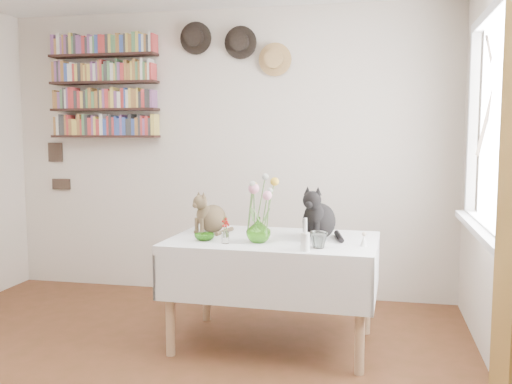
% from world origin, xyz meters
% --- Properties ---
extents(room, '(4.08, 4.58, 2.58)m').
position_xyz_m(room, '(0.00, 0.00, 1.25)').
color(room, brown).
rests_on(room, ground).
extents(window, '(0.12, 1.52, 1.32)m').
position_xyz_m(window, '(1.97, 0.80, 1.40)').
color(window, white).
rests_on(window, room).
extents(dining_table, '(1.39, 0.93, 0.73)m').
position_xyz_m(dining_table, '(0.65, 1.07, 0.55)').
color(dining_table, white).
rests_on(dining_table, room).
extents(tabby_cat, '(0.31, 0.32, 0.30)m').
position_xyz_m(tabby_cat, '(0.18, 1.22, 0.88)').
color(tabby_cat, brown).
rests_on(tabby_cat, dining_table).
extents(black_cat, '(0.31, 0.36, 0.36)m').
position_xyz_m(black_cat, '(0.94, 1.14, 0.91)').
color(black_cat, black).
rests_on(black_cat, dining_table).
extents(flower_vase, '(0.19, 0.19, 0.17)m').
position_xyz_m(flower_vase, '(0.58, 0.91, 0.81)').
color(flower_vase, '#78D441').
rests_on(flower_vase, dining_table).
extents(green_bowl, '(0.15, 0.15, 0.04)m').
position_xyz_m(green_bowl, '(0.22, 0.91, 0.75)').
color(green_bowl, '#78D441').
rests_on(green_bowl, dining_table).
extents(drinking_glass, '(0.11, 0.11, 0.10)m').
position_xyz_m(drinking_glass, '(0.97, 0.81, 0.78)').
color(drinking_glass, white).
rests_on(drinking_glass, dining_table).
extents(candlestick, '(0.06, 0.06, 0.20)m').
position_xyz_m(candlestick, '(0.90, 0.71, 0.80)').
color(candlestick, white).
rests_on(candlestick, dining_table).
extents(berry_jar, '(0.05, 0.05, 0.19)m').
position_xyz_m(berry_jar, '(0.38, 0.84, 0.82)').
color(berry_jar, white).
rests_on(berry_jar, dining_table).
extents(porcelain_figurine, '(0.05, 0.05, 0.09)m').
position_xyz_m(porcelain_figurine, '(1.24, 0.93, 0.77)').
color(porcelain_figurine, white).
rests_on(porcelain_figurine, dining_table).
extents(flower_bouquet, '(0.17, 0.13, 0.39)m').
position_xyz_m(flower_bouquet, '(0.58, 0.92, 1.07)').
color(flower_bouquet, '#4C7233').
rests_on(flower_bouquet, flower_vase).
extents(bookshelf_unit, '(1.00, 0.16, 0.91)m').
position_xyz_m(bookshelf_unit, '(-1.10, 2.16, 1.84)').
color(bookshelf_unit, black).
rests_on(bookshelf_unit, room).
extents(wall_hats, '(0.98, 0.09, 0.48)m').
position_xyz_m(wall_hats, '(0.12, 2.19, 2.17)').
color(wall_hats, black).
rests_on(wall_hats, room).
extents(wall_art_plaques, '(0.21, 0.02, 0.44)m').
position_xyz_m(wall_art_plaques, '(-1.63, 2.23, 1.12)').
color(wall_art_plaques, '#38281E').
rests_on(wall_art_plaques, room).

